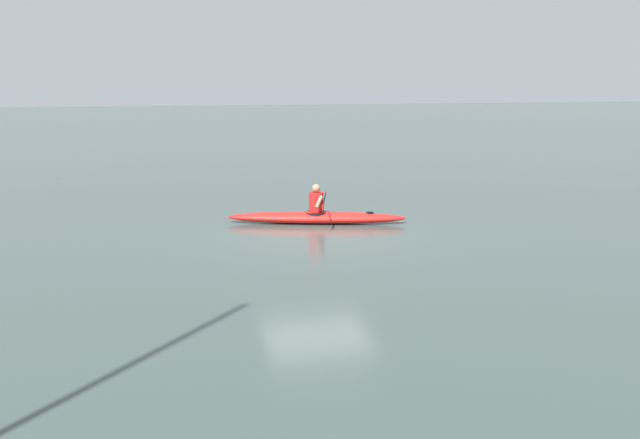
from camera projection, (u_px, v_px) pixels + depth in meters
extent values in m
plane|color=#384742|center=(317.00, 236.00, 16.44)|extent=(160.00, 160.00, 0.00)
ellipsoid|color=red|center=(316.00, 217.00, 17.86)|extent=(4.46, 1.82, 0.29)
torus|color=black|center=(316.00, 212.00, 17.83)|extent=(0.70, 0.70, 0.04)
cylinder|color=black|center=(370.00, 212.00, 17.78)|extent=(0.18, 0.18, 0.02)
cylinder|color=red|center=(316.00, 202.00, 17.78)|extent=(0.36, 0.36, 0.48)
sphere|color=#936B4C|center=(316.00, 188.00, 17.71)|extent=(0.21, 0.21, 0.21)
cylinder|color=black|center=(324.00, 201.00, 17.77)|extent=(0.59, 1.97, 0.03)
ellipsoid|color=red|center=(325.00, 194.00, 18.77)|extent=(0.15, 0.40, 0.17)
ellipsoid|color=red|center=(323.00, 208.00, 16.77)|extent=(0.15, 0.40, 0.17)
cylinder|color=#936B4C|center=(320.00, 198.00, 18.04)|extent=(0.18, 0.31, 0.34)
cylinder|color=#936B4C|center=(319.00, 202.00, 17.50)|extent=(0.25, 0.25, 0.34)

